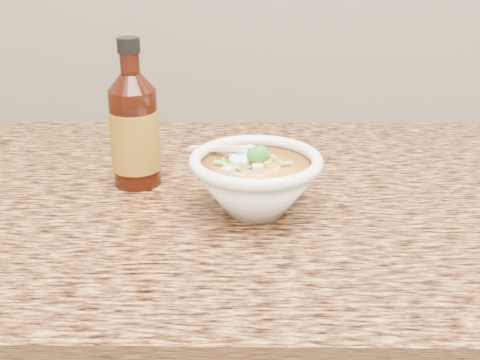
{
  "coord_description": "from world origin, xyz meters",
  "views": [
    {
      "loc": [
        -0.14,
        0.91,
        1.24
      ],
      "look_at": [
        -0.15,
        1.61,
        0.94
      ],
      "focal_mm": 45.0,
      "sensor_mm": 36.0,
      "label": 1
    }
  ],
  "objects": [
    {
      "name": "counter_slab",
      "position": [
        0.0,
        1.68,
        0.88
      ],
      "size": [
        4.0,
        0.68,
        0.04
      ],
      "primitive_type": "cube",
      "color": "#A4773C",
      "rests_on": "cabinet"
    },
    {
      "name": "soup_bowl",
      "position": [
        -0.13,
        1.61,
        0.94
      ],
      "size": [
        0.18,
        0.17,
        0.09
      ],
      "rotation": [
        0.0,
        0.0,
        -0.06
      ],
      "color": "white",
      "rests_on": "counter_slab"
    },
    {
      "name": "hot_sauce_bottle",
      "position": [
        -0.3,
        1.7,
        0.98
      ],
      "size": [
        0.08,
        0.08,
        0.21
      ],
      "rotation": [
        0.0,
        0.0,
        0.14
      ],
      "color": "#3F1208",
      "rests_on": "counter_slab"
    }
  ]
}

